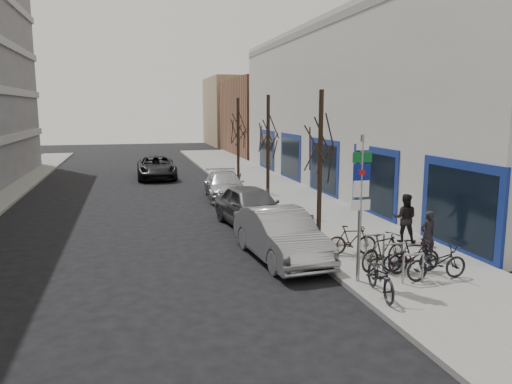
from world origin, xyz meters
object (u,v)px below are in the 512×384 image
pedestrian_near (428,235)px  tree_near (321,132)px  meter_back (240,183)px  bike_near_left (381,273)px  parked_car_front (281,235)px  tree_far (238,122)px  bike_mid_inner (383,251)px  tree_mid (268,126)px  parked_car_back (225,185)px  lane_car (156,167)px  bike_far_curb (437,260)px  parked_car_mid (251,207)px  bike_far_inner (352,240)px  meter_front (311,229)px  bike_rack (393,254)px  bike_mid_curb (411,255)px  highway_sign_pole (361,199)px  pedestrian_far (405,218)px  meter_mid (267,200)px  bike_near_right (414,256)px

pedestrian_near → tree_near: bearing=-45.9°
meter_back → bike_near_left: bearing=-88.7°
meter_back → parked_car_front: (-1.10, -11.09, -0.09)m
tree_far → bike_mid_inner: size_ratio=2.93×
tree_mid → pedestrian_near: 9.61m
parked_car_back → lane_car: lane_car is taller
tree_near → lane_car: bearing=102.4°
bike_far_curb → lane_car: bearing=13.8°
parked_car_mid → lane_car: (-3.02, 15.89, -0.07)m
bike_far_inner → parked_car_mid: bearing=32.2°
tree_near → meter_front: (-0.45, -0.50, -3.19)m
tree_near → parked_car_mid: (-1.39, 4.10, -3.25)m
bike_rack → bike_mid_curb: size_ratio=1.39×
highway_sign_pole → bike_mid_inner: bearing=33.0°
bike_near_left → bike_far_curb: 2.19m
parked_car_front → pedestrian_far: pedestrian_far is taller
parked_car_front → lane_car: bearing=92.9°
tree_mid → meter_back: (-0.45, 4.00, -3.19)m
highway_sign_pole → pedestrian_far: 5.03m
bike_far_curb → parked_car_front: size_ratio=0.37×
lane_car → pedestrian_near: 23.26m
bike_far_curb → bike_far_inner: 3.08m
bike_near_left → pedestrian_far: bearing=62.5°
tree_near → tree_mid: bearing=90.0°
meter_front → bike_mid_curb: 3.38m
tree_mid → meter_back: 5.13m
bike_far_curb → bike_near_left: bearing=107.3°
bike_mid_curb → bike_far_curb: bearing=-147.5°
tree_far → meter_mid: bearing=-93.2°
tree_near → parked_car_mid: size_ratio=1.10×
lane_car → pedestrian_near: (7.27, -22.10, 0.14)m
pedestrian_far → pedestrian_near: bearing=110.3°
meter_back → bike_far_curb: bearing=-80.5°
tree_near → pedestrian_far: size_ratio=3.10×
bike_far_curb → meter_back: bearing=8.4°
meter_front → meter_mid: bearing=90.0°
tree_far → pedestrian_far: tree_far is taller
meter_back → pedestrian_near: 13.03m
bike_far_inner → parked_car_mid: parked_car_mid is taller
meter_mid → parked_car_mid: size_ratio=0.25×
bike_rack → meter_back: 13.50m
highway_sign_pole → bike_far_curb: size_ratio=2.25×
bike_near_left → bike_mid_inner: bearing=69.1°
bike_near_right → pedestrian_near: pedestrian_near is taller
tree_mid → parked_car_front: bearing=-102.3°
pedestrian_near → pedestrian_far: bearing=-110.1°
meter_front → bike_far_curb: (2.42, -3.44, -0.20)m
meter_mid → bike_near_right: bearing=-75.5°
highway_sign_pole → bike_near_right: size_ratio=2.47×
bike_mid_curb → parked_car_mid: bearing=33.0°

